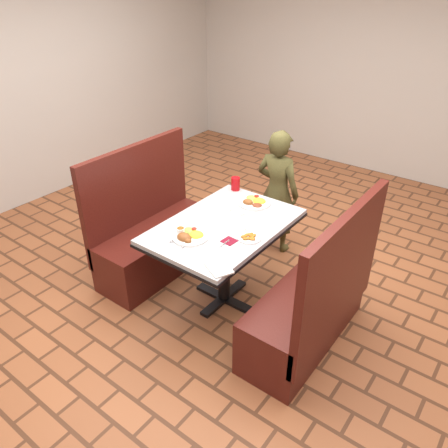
{
  "coord_description": "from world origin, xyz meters",
  "views": [
    {
      "loc": [
        1.76,
        -2.33,
        2.45
      ],
      "look_at": [
        0.0,
        0.0,
        0.75
      ],
      "focal_mm": 35.0,
      "sensor_mm": 36.0,
      "label": 1
    }
  ],
  "objects": [
    {
      "name": "diner_person",
      "position": [
        -0.1,
        0.99,
        0.61
      ],
      "size": [
        0.45,
        0.3,
        1.22
      ],
      "primitive_type": "imported",
      "rotation": [
        0.0,
        0.0,
        3.15
      ],
      "color": "brown",
      "rests_on": "ground"
    },
    {
      "name": "dining_table",
      "position": [
        0.0,
        0.0,
        0.65
      ],
      "size": [
        0.81,
        1.21,
        0.75
      ],
      "color": "#B4B6B9",
      "rests_on": "ground"
    },
    {
      "name": "far_dinner_plate",
      "position": [
        -0.0,
        0.43,
        0.78
      ],
      "size": [
        0.27,
        0.27,
        0.07
      ],
      "rotation": [
        0.0,
        0.0,
        0.17
      ],
      "color": "white",
      "rests_on": "dining_table"
    },
    {
      "name": "paper_napkin",
      "position": [
        0.33,
        -0.49,
        0.76
      ],
      "size": [
        0.22,
        0.2,
        0.01
      ],
      "primitive_type": "cube",
      "rotation": [
        0.0,
        0.0,
        -0.46
      ],
      "color": "silver",
      "rests_on": "dining_table"
    },
    {
      "name": "booth_bench_right",
      "position": [
        0.8,
        0.0,
        0.33
      ],
      "size": [
        0.47,
        1.2,
        1.17
      ],
      "color": "#4F1812",
      "rests_on": "ground"
    },
    {
      "name": "room",
      "position": [
        0.0,
        0.0,
        1.91
      ],
      "size": [
        7.0,
        7.04,
        2.82
      ],
      "color": "#9D5833",
      "rests_on": "ground"
    },
    {
      "name": "knife_utensil",
      "position": [
        -0.06,
        -0.38,
        0.76
      ],
      "size": [
        0.08,
        0.15,
        0.0
      ],
      "primitive_type": "cube",
      "rotation": [
        0.0,
        0.0,
        0.46
      ],
      "color": "silver",
      "rests_on": "dining_table"
    },
    {
      "name": "lettuce_shreds",
      "position": [
        0.04,
        0.06,
        0.75
      ],
      "size": [
        0.28,
        0.32,
        0.0
      ],
      "primitive_type": null,
      "color": "#8FBF4C",
      "rests_on": "dining_table"
    },
    {
      "name": "red_tumbler",
      "position": [
        -0.29,
        0.55,
        0.81
      ],
      "size": [
        0.08,
        0.08,
        0.12
      ],
      "primitive_type": "cylinder",
      "color": "#B30B10",
      "rests_on": "dining_table"
    },
    {
      "name": "booth_bench_left",
      "position": [
        -0.8,
        0.0,
        0.33
      ],
      "size": [
        0.47,
        1.2,
        1.17
      ],
      "color": "#4F1812",
      "rests_on": "ground"
    },
    {
      "name": "near_dinner_plate",
      "position": [
        -0.08,
        -0.31,
        0.78
      ],
      "size": [
        0.27,
        0.27,
        0.08
      ],
      "rotation": [
        0.0,
        0.0,
        0.16
      ],
      "color": "white",
      "rests_on": "dining_table"
    },
    {
      "name": "maroon_napkin",
      "position": [
        0.18,
        -0.17,
        0.75
      ],
      "size": [
        0.1,
        0.1,
        0.0
      ],
      "primitive_type": "cube",
      "rotation": [
        0.0,
        0.0,
        -0.07
      ],
      "color": "maroon",
      "rests_on": "dining_table"
    },
    {
      "name": "plantain_plate",
      "position": [
        0.28,
        -0.06,
        0.76
      ],
      "size": [
        0.18,
        0.18,
        0.03
      ],
      "rotation": [
        0.0,
        0.0,
        -0.01
      ],
      "color": "white",
      "rests_on": "dining_table"
    },
    {
      "name": "spoon_utensil",
      "position": [
        0.17,
        -0.23,
        0.75
      ],
      "size": [
        0.01,
        0.12,
        0.0
      ],
      "primitive_type": "cube",
      "rotation": [
        0.0,
        0.0,
        -0.0
      ],
      "color": "#B8B8BC",
      "rests_on": "dining_table"
    },
    {
      "name": "fork_utensil",
      "position": [
        -0.14,
        -0.39,
        0.76
      ],
      "size": [
        0.02,
        0.14,
        0.0
      ],
      "primitive_type": "cube",
      "rotation": [
        0.0,
        0.0,
        -0.06
      ],
      "color": "silver",
      "rests_on": "dining_table"
    }
  ]
}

